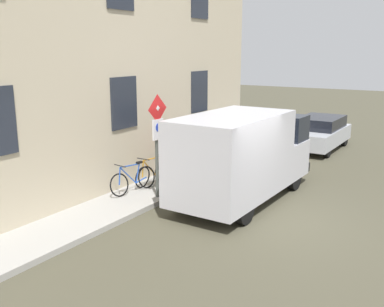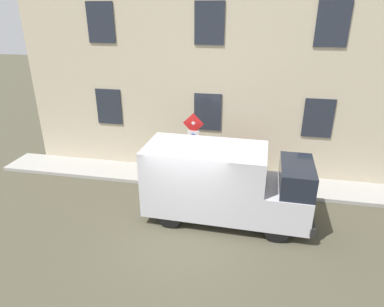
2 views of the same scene
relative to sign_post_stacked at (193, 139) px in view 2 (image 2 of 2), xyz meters
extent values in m
plane|color=#484535|center=(-3.15, -0.30, -1.99)|extent=(80.00, 80.00, 0.00)
cube|color=#A19E98|center=(0.61, -0.30, -1.92)|extent=(1.64, 17.37, 0.14)
cube|color=#C4B597|center=(1.78, -0.30, 2.17)|extent=(0.70, 15.37, 8.32)
cube|color=#232833|center=(1.41, -4.53, 0.67)|extent=(0.06, 1.10, 1.50)
cube|color=#232833|center=(1.41, -0.30, 0.67)|extent=(0.06, 1.10, 1.50)
cube|color=#232833|center=(1.41, 3.92, 0.67)|extent=(0.06, 1.10, 1.50)
cube|color=#232833|center=(1.41, -4.53, 4.00)|extent=(0.06, 1.10, 1.50)
cube|color=#232833|center=(1.41, -0.30, 4.00)|extent=(0.06, 1.10, 1.50)
cube|color=#232833|center=(1.41, 3.92, 4.00)|extent=(0.06, 1.10, 1.50)
cylinder|color=#474C47|center=(0.04, 0.00, -0.49)|extent=(0.09, 0.09, 2.72)
pyramid|color=silver|center=(-0.04, 0.00, 0.62)|extent=(0.06, 0.50, 0.50)
pyramid|color=red|center=(-0.04, 0.00, 0.62)|extent=(0.04, 0.56, 0.56)
cube|color=white|center=(-0.02, 0.00, 0.07)|extent=(0.06, 0.44, 0.56)
cylinder|color=#1933B2|center=(-0.05, 0.00, 0.13)|extent=(0.02, 0.24, 0.24)
cube|color=silver|center=(-1.90, -0.76, -0.58)|extent=(2.09, 3.84, 2.18)
cube|color=silver|center=(-1.95, -3.36, -1.12)|extent=(2.03, 1.44, 1.10)
cube|color=black|center=(-1.96, -3.57, -0.22)|extent=(1.94, 1.02, 0.84)
cube|color=black|center=(-1.97, -4.10, -1.49)|extent=(2.00, 0.21, 0.28)
cylinder|color=black|center=(-1.07, -3.14, -1.61)|extent=(0.24, 0.76, 0.76)
cylinder|color=black|center=(-2.83, -3.10, -1.61)|extent=(0.24, 0.76, 0.76)
cylinder|color=black|center=(-0.99, 0.19, -1.61)|extent=(0.24, 0.76, 0.76)
cylinder|color=black|center=(-2.75, 0.23, -1.61)|extent=(0.24, 0.76, 0.76)
torus|color=black|center=(0.90, -1.39, -1.52)|extent=(0.13, 0.66, 0.66)
torus|color=black|center=(0.86, -2.44, -1.52)|extent=(0.13, 0.66, 0.66)
cylinder|color=black|center=(0.89, -1.73, -1.32)|extent=(0.06, 0.60, 0.60)
cylinder|color=black|center=(0.89, -1.81, -1.04)|extent=(0.06, 0.73, 0.07)
cylinder|color=black|center=(0.88, -2.09, -1.33)|extent=(0.04, 0.19, 0.55)
cylinder|color=black|center=(0.87, -2.23, -1.56)|extent=(0.05, 0.43, 0.12)
cylinder|color=black|center=(0.90, -1.42, -1.27)|extent=(0.04, 0.09, 0.50)
cube|color=black|center=(0.87, -2.17, -1.02)|extent=(0.09, 0.20, 0.06)
cylinder|color=#262626|center=(0.90, -1.44, -0.98)|extent=(0.46, 0.05, 0.03)
torus|color=black|center=(0.90, -0.42, -1.52)|extent=(0.12, 0.66, 0.66)
torus|color=black|center=(0.87, -1.47, -1.52)|extent=(0.12, 0.66, 0.66)
cylinder|color=orange|center=(0.89, -0.76, -1.32)|extent=(0.05, 0.60, 0.60)
cylinder|color=orange|center=(0.89, -0.84, -1.04)|extent=(0.05, 0.73, 0.07)
cylinder|color=orange|center=(0.88, -1.12, -1.33)|extent=(0.04, 0.19, 0.55)
cylinder|color=orange|center=(0.87, -1.26, -1.56)|extent=(0.05, 0.43, 0.12)
cylinder|color=orange|center=(0.90, -0.45, -1.27)|extent=(0.04, 0.09, 0.50)
cube|color=black|center=(0.88, -1.20, -1.02)|extent=(0.09, 0.20, 0.06)
cylinder|color=#262626|center=(0.89, -0.47, -0.98)|extent=(0.46, 0.04, 0.03)
torus|color=black|center=(0.96, 0.54, -1.52)|extent=(0.26, 0.68, 0.66)
torus|color=black|center=(0.80, -0.50, -1.52)|extent=(0.26, 0.68, 0.66)
cylinder|color=blue|center=(0.91, 0.21, -1.32)|extent=(0.13, 0.60, 0.60)
cylinder|color=blue|center=(0.90, 0.13, -1.04)|extent=(0.14, 0.72, 0.07)
cylinder|color=blue|center=(0.86, -0.15, -1.33)|extent=(0.06, 0.19, 0.55)
cylinder|color=blue|center=(0.84, -0.29, -1.56)|extent=(0.10, 0.43, 0.12)
cylinder|color=blue|center=(0.96, 0.51, -1.27)|extent=(0.05, 0.09, 0.50)
cube|color=black|center=(0.85, -0.23, -1.02)|extent=(0.11, 0.21, 0.06)
cylinder|color=#262626|center=(0.95, 0.49, -0.98)|extent=(0.46, 0.10, 0.03)
cylinder|color=#262B47|center=(0.56, -2.14, -1.43)|extent=(0.16, 0.16, 0.85)
cylinder|color=#262B47|center=(0.64, -1.98, -1.43)|extent=(0.16, 0.16, 0.85)
cube|color=#B4203A|center=(0.60, -2.06, -0.69)|extent=(0.40, 0.47, 0.62)
sphere|color=#936B4C|center=(0.60, -2.06, -0.24)|extent=(0.22, 0.22, 0.22)
cylinder|color=#2D5133|center=(0.14, -1.05, -1.40)|extent=(0.44, 0.44, 0.90)
camera|label=1|loc=(-7.13, 9.61, 2.17)|focal=41.82mm
camera|label=2|loc=(-11.43, -2.24, 4.42)|focal=31.29mm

